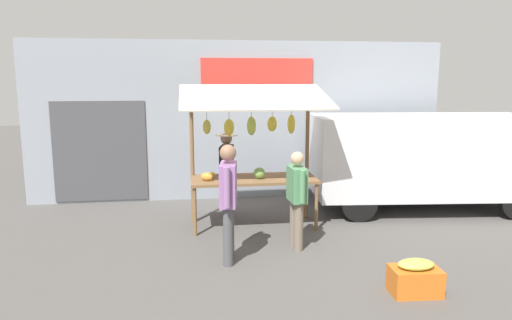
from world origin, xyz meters
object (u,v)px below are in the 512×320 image
(shopper_with_ponytail, at_px, (297,194))
(shopper_in_striped_shirt, at_px, (228,195))
(produce_crate_near, at_px, (415,278))
(market_stall, at_px, (253,140))
(vendor_with_sunhat, at_px, (227,167))
(parked_van, at_px, (416,154))

(shopper_with_ponytail, height_order, shopper_in_striped_shirt, shopper_in_striped_shirt)
(shopper_in_striped_shirt, xyz_separation_m, produce_crate_near, (-2.16, 1.35, -0.79))
(market_stall, relative_size, shopper_in_striped_shirt, 1.47)
(vendor_with_sunhat, distance_m, shopper_in_striped_shirt, 2.36)
(market_stall, distance_m, shopper_with_ponytail, 1.48)
(vendor_with_sunhat, relative_size, shopper_in_striped_shirt, 0.94)
(vendor_with_sunhat, bearing_deg, parked_van, 101.92)
(vendor_with_sunhat, bearing_deg, produce_crate_near, 40.69)
(parked_van, relative_size, produce_crate_near, 7.39)
(shopper_in_striped_shirt, xyz_separation_m, parked_van, (-3.95, -2.33, 0.13))
(shopper_with_ponytail, relative_size, shopper_in_striped_shirt, 0.89)
(shopper_with_ponytail, relative_size, produce_crate_near, 2.46)
(produce_crate_near, bearing_deg, shopper_with_ponytail, -58.77)
(market_stall, xyz_separation_m, shopper_with_ponytail, (-0.52, 1.21, -0.68))
(vendor_with_sunhat, relative_size, produce_crate_near, 2.60)
(vendor_with_sunhat, height_order, parked_van, parked_van)
(market_stall, bearing_deg, shopper_in_striped_shirt, 70.81)
(market_stall, xyz_separation_m, vendor_with_sunhat, (0.40, -0.72, -0.60))
(parked_van, bearing_deg, shopper_in_striped_shirt, 35.98)
(shopper_in_striped_shirt, bearing_deg, produce_crate_near, -113.34)
(shopper_with_ponytail, distance_m, produce_crate_near, 2.18)
(shopper_with_ponytail, relative_size, parked_van, 0.33)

